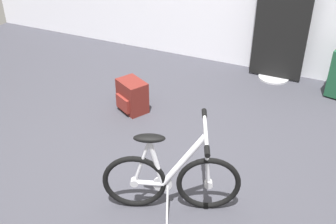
# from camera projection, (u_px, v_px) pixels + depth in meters

# --- Properties ---
(ground_plane) EXTENTS (7.45, 7.45, 0.00)m
(ground_plane) POSITION_uv_depth(u_px,v_px,m) (139.00, 180.00, 3.32)
(ground_plane) COLOR #38383F
(floor_banner_stand) EXTENTS (0.60, 0.36, 1.51)m
(floor_banner_stand) POSITION_uv_depth(u_px,v_px,m) (282.00, 24.00, 4.53)
(floor_banner_stand) COLOR #B7B7BC
(floor_banner_stand) RESTS_ON ground_plane
(folding_bike_foreground) EXTENTS (0.94, 0.55, 0.72)m
(folding_bike_foreground) POSITION_uv_depth(u_px,v_px,m) (171.00, 178.00, 2.92)
(folding_bike_foreground) COLOR black
(folding_bike_foreground) RESTS_ON ground_plane
(backpack_on_floor) EXTENTS (0.37, 0.33, 0.33)m
(backpack_on_floor) POSITION_uv_depth(u_px,v_px,m) (132.00, 96.00, 4.17)
(backpack_on_floor) COLOR maroon
(backpack_on_floor) RESTS_ON ground_plane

